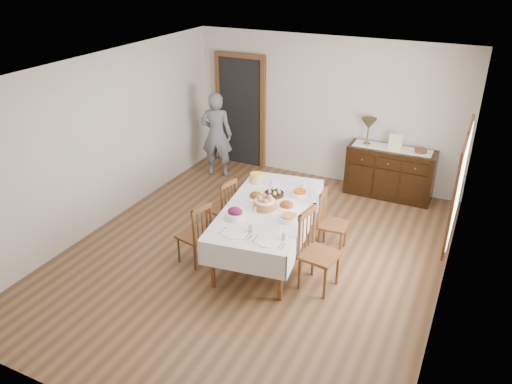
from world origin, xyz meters
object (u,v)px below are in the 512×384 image
at_px(dining_table, 268,213).
at_px(table_lamp, 369,124).
at_px(chair_right_far, 330,221).
at_px(chair_right_near, 316,250).
at_px(sideboard, 390,173).
at_px(chair_left_far, 223,206).
at_px(person, 216,132).
at_px(chair_left_near, 196,233).

bearing_deg(dining_table, table_lamp, 67.96).
relative_size(chair_right_far, table_lamp, 1.99).
bearing_deg(chair_right_near, sideboard, 3.08).
xyz_separation_m(chair_right_near, chair_right_far, (-0.10, 0.90, -0.07)).
bearing_deg(chair_right_far, chair_right_near, -177.51).
height_order(chair_left_far, sideboard, chair_left_far).
distance_m(chair_left_far, person, 2.24).
bearing_deg(chair_right_far, chair_left_far, 95.30).
bearing_deg(person, chair_left_near, 96.83).
height_order(chair_right_near, chair_right_far, chair_right_near).
bearing_deg(sideboard, table_lamp, 176.19).
bearing_deg(chair_left_far, person, -137.79).
distance_m(person, table_lamp, 2.76).
distance_m(chair_right_far, sideboard, 2.14).
relative_size(chair_right_near, sideboard, 0.72).
height_order(dining_table, table_lamp, table_lamp).
bearing_deg(person, chair_right_far, 132.17).
distance_m(chair_right_near, table_lamp, 3.12).
xyz_separation_m(dining_table, chair_right_far, (0.74, 0.51, -0.20)).
bearing_deg(person, table_lamp, 173.58).
xyz_separation_m(chair_right_far, sideboard, (0.38, 2.10, -0.02)).
relative_size(chair_left_near, chair_right_far, 0.99).
distance_m(chair_left_far, chair_right_far, 1.61).
bearing_deg(chair_right_near, dining_table, 73.40).
bearing_deg(chair_right_far, dining_table, 120.52).
height_order(dining_table, chair_right_far, chair_right_far).
bearing_deg(chair_left_far, sideboard, 150.55).
bearing_deg(chair_left_near, table_lamp, 168.31).
relative_size(dining_table, chair_right_far, 2.55).
xyz_separation_m(dining_table, chair_right_near, (0.84, -0.39, -0.13)).
xyz_separation_m(chair_left_far, table_lamp, (1.52, 2.39, 0.78)).
distance_m(chair_left_far, chair_right_near, 1.81).
height_order(chair_left_near, sideboard, chair_left_near).
distance_m(dining_table, chair_left_near, 1.01).
height_order(person, table_lamp, person).
distance_m(dining_table, sideboard, 2.85).
distance_m(chair_right_near, sideboard, 3.02).
relative_size(chair_left_near, chair_left_far, 1.01).
height_order(dining_table, person, person).
xyz_separation_m(dining_table, person, (-2.01, 2.12, 0.19)).
bearing_deg(table_lamp, chair_left_near, -114.18).
bearing_deg(dining_table, chair_left_near, -150.52).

